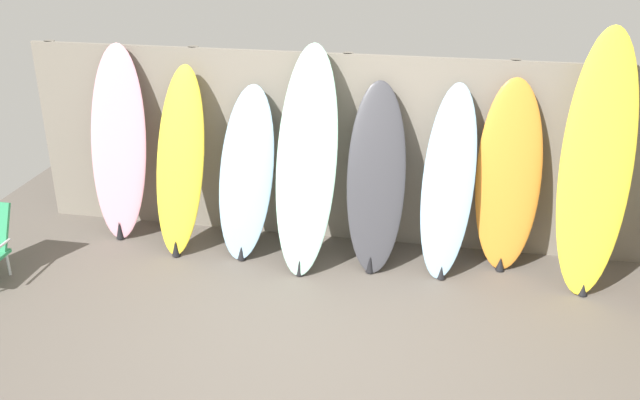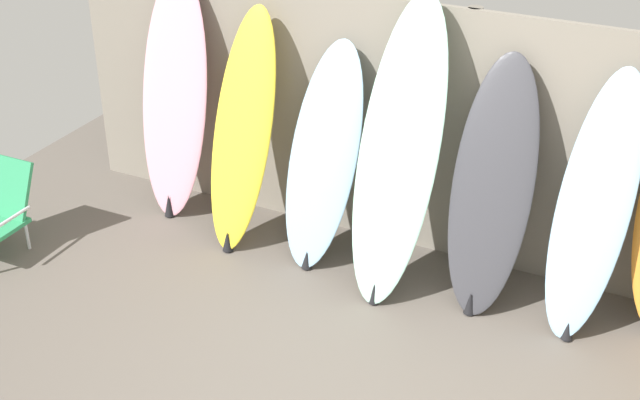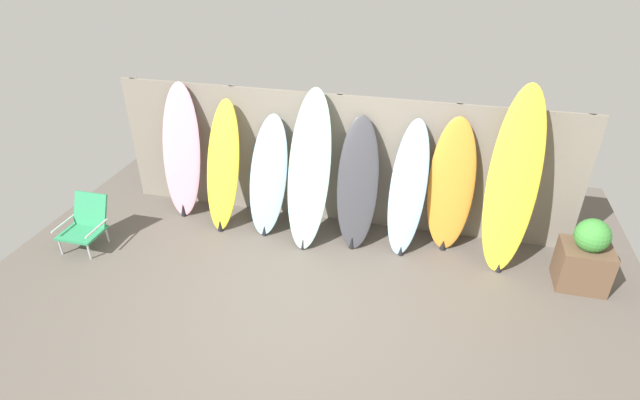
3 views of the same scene
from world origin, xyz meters
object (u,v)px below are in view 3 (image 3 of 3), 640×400
surfboard_pink_0 (181,152)px  surfboard_charcoal_4 (358,184)px  planter_box (585,257)px  beach_chair (86,222)px  surfboard_skyblue_5 (408,189)px  surfboard_seafoam_3 (309,171)px  surfboard_skyblue_2 (268,176)px  surfboard_orange_6 (451,186)px  surfboard_yellow_7 (513,182)px  surfboard_yellow_1 (223,167)px

surfboard_pink_0 → surfboard_charcoal_4: bearing=-2.9°
planter_box → surfboard_pink_0: bearing=174.9°
beach_chair → surfboard_charcoal_4: bearing=10.4°
surfboard_skyblue_5 → planter_box: bearing=-9.7°
surfboard_pink_0 → surfboard_seafoam_3: bearing=-6.7°
surfboard_skyblue_2 → surfboard_seafoam_3: bearing=-10.2°
surfboard_pink_0 → surfboard_orange_6: surfboard_pink_0 is taller
planter_box → surfboard_seafoam_3: bearing=175.7°
surfboard_pink_0 → surfboard_yellow_7: (4.27, -0.15, 0.16)m
surfboard_seafoam_3 → planter_box: bearing=-4.3°
surfboard_charcoal_4 → surfboard_yellow_7: size_ratio=0.75×
surfboard_yellow_1 → surfboard_seafoam_3: size_ratio=0.88×
surfboard_seafoam_3 → surfboard_charcoal_4: size_ratio=1.19×
surfboard_yellow_1 → surfboard_orange_6: surfboard_orange_6 is taller
surfboard_skyblue_2 → beach_chair: bearing=-155.2°
surfboard_skyblue_2 → planter_box: bearing=-5.2°
surfboard_skyblue_2 → surfboard_orange_6: bearing=3.4°
surfboard_yellow_7 → surfboard_orange_6: bearing=165.1°
surfboard_skyblue_2 → surfboard_orange_6: 2.33m
surfboard_yellow_7 → surfboard_pink_0: bearing=178.0°
surfboard_seafoam_3 → surfboard_orange_6: bearing=8.0°
surfboard_skyblue_2 → surfboard_yellow_7: surfboard_yellow_7 is taller
surfboard_skyblue_5 → planter_box: size_ratio=1.87×
surfboard_orange_6 → planter_box: bearing=-17.6°
surfboard_yellow_7 → planter_box: bearing=-19.5°
surfboard_yellow_7 → surfboard_skyblue_2: bearing=179.3°
surfboard_yellow_1 → surfboard_skyblue_5: bearing=0.8°
surfboard_skyblue_2 → surfboard_seafoam_3: 0.63m
surfboard_pink_0 → surfboard_skyblue_5: bearing=-2.0°
surfboard_pink_0 → surfboard_yellow_7: size_ratio=0.85×
planter_box → surfboard_charcoal_4: bearing=172.8°
surfboard_pink_0 → surfboard_skyblue_2: (1.28, -0.11, -0.16)m
surfboard_skyblue_5 → beach_chair: surfboard_skyblue_5 is taller
surfboard_charcoal_4 → surfboard_yellow_1: bearing=-179.3°
surfboard_skyblue_5 → planter_box: (2.05, -0.35, -0.42)m
surfboard_seafoam_3 → surfboard_yellow_7: 2.41m
surfboard_charcoal_4 → surfboard_yellow_7: (1.80, -0.03, 0.28)m
surfboard_orange_6 → surfboard_skyblue_2: bearing=-176.6°
beach_chair → surfboard_yellow_1: bearing=26.2°
surfboard_skyblue_2 → surfboard_charcoal_4: bearing=-0.5°
surfboard_yellow_1 → surfboard_yellow_7: surfboard_yellow_7 is taller
surfboard_pink_0 → planter_box: size_ratio=2.12×
surfboard_skyblue_2 → surfboard_charcoal_4: 1.19m
surfboard_pink_0 → beach_chair: 1.51m
surfboard_skyblue_2 → surfboard_yellow_7: 3.00m
surfboard_seafoam_3 → planter_box: 3.34m
surfboard_yellow_1 → surfboard_yellow_7: (3.60, -0.01, 0.24)m
planter_box → surfboard_skyblue_2: bearing=174.8°
surfboard_yellow_1 → planter_box: surfboard_yellow_1 is taller
surfboard_yellow_1 → planter_box: bearing=-4.1°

